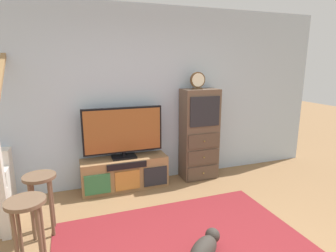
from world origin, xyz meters
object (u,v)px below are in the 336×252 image
bar_stool_near (27,219)px  bar_stool_far (41,190)px  television (123,131)px  side_cabinet (199,135)px  desk_clock (198,81)px  dog (205,249)px  media_console (125,173)px

bar_stool_near → bar_stool_far: 0.59m
television → bar_stool_far: 1.42m
side_cabinet → television: bearing=179.4°
bar_stool_far → side_cabinet: bearing=20.1°
television → desk_clock: size_ratio=4.42×
television → bar_stool_near: size_ratio=1.64×
dog → media_console: bearing=102.9°
desk_clock → bar_stool_far: bearing=-159.7°
bar_stool_near → dog: size_ratio=1.49×
media_console → bar_stool_far: (-1.07, -0.83, 0.28)m
side_cabinet → bar_stool_near: bearing=-148.8°
desk_clock → bar_stool_near: (-2.30, -1.41, -1.07)m
media_console → television: bearing=90.0°
desk_clock → media_console: bearing=179.8°
television → dog: 2.03m
media_console → bar_stool_far: 1.38m
media_console → bar_stool_near: bearing=-128.5°
desk_clock → bar_stool_far: desk_clock is taller
side_cabinet → dog: bearing=-114.1°
television → dog: television is taller
television → desk_clock: (1.17, -0.03, 0.71)m
media_console → dog: media_console is taller
television → side_cabinet: (1.23, -0.01, -0.15)m
bar_stool_far → dog: bearing=-33.4°
television → desk_clock: desk_clock is taller
side_cabinet → bar_stool_far: bearing=-159.9°
side_cabinet → dog: side_cabinet is taller
media_console → dog: size_ratio=2.67×
television → side_cabinet: size_ratio=0.79×
media_console → side_cabinet: side_cabinet is taller
desk_clock → television: bearing=178.6°
television → bar_stool_far: (-1.07, -0.86, -0.37)m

